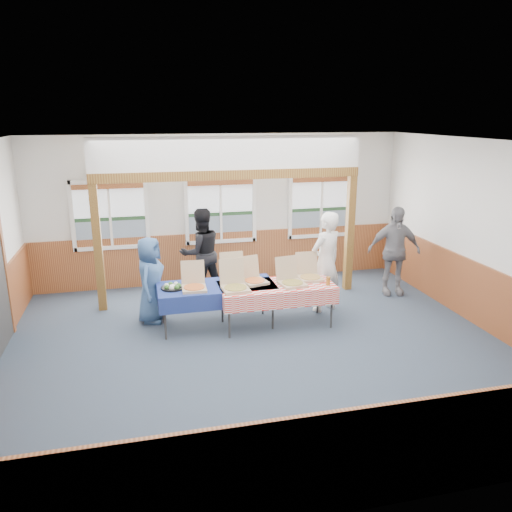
{
  "coord_description": "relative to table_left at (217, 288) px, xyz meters",
  "views": [
    {
      "loc": [
        -1.73,
        -7.02,
        3.6
      ],
      "look_at": [
        0.19,
        1.0,
        1.24
      ],
      "focal_mm": 35.0,
      "sensor_mm": 36.0,
      "label": 1
    }
  ],
  "objects": [
    {
      "name": "cross_beam",
      "position": [
        0.5,
        1.28,
        1.79
      ],
      "size": [
        5.15,
        0.18,
        0.18
      ],
      "primitive_type": "cube",
      "color": "brown",
      "rests_on": "post_left"
    },
    {
      "name": "woman_black",
      "position": [
        -0.06,
        1.58,
        0.2
      ],
      "size": [
        1.03,
        0.89,
        1.81
      ],
      "primitive_type": "imported",
      "rotation": [
        0.0,
        0.0,
        3.4
      ],
      "color": "black",
      "rests_on": "floor"
    },
    {
      "name": "floor",
      "position": [
        0.5,
        -1.02,
        -0.7
      ],
      "size": [
        8.0,
        8.0,
        0.0
      ],
      "primitive_type": "plane",
      "color": "#2B3847",
      "rests_on": "ground"
    },
    {
      "name": "window_left",
      "position": [
        -1.8,
        2.44,
        0.97
      ],
      "size": [
        1.56,
        0.1,
        1.46
      ],
      "color": "white",
      "rests_on": "wall_back"
    },
    {
      "name": "pizza_box_e",
      "position": [
        1.26,
        -0.28,
        0.12
      ],
      "size": [
        0.48,
        0.56,
        0.45
      ],
      "rotation": [
        0.0,
        0.0,
        0.16
      ],
      "color": "tan",
      "rests_on": "table_right"
    },
    {
      "name": "window_right",
      "position": [
        2.8,
        2.44,
        0.97
      ],
      "size": [
        1.56,
        0.1,
        1.46
      ],
      "color": "white",
      "rests_on": "wall_back"
    },
    {
      "name": "window_mid",
      "position": [
        0.5,
        2.44,
        0.97
      ],
      "size": [
        1.56,
        0.1,
        1.46
      ],
      "color": "white",
      "rests_on": "wall_back"
    },
    {
      "name": "wall_front",
      "position": [
        0.5,
        -4.52,
        0.9
      ],
      "size": [
        8.0,
        0.0,
        8.0
      ],
      "primitive_type": "plane",
      "rotation": [
        -1.57,
        0.0,
        0.0
      ],
      "color": "silver",
      "rests_on": "floor"
    },
    {
      "name": "wainscot_back",
      "position": [
        0.5,
        2.45,
        -0.15
      ],
      "size": [
        7.98,
        0.05,
        1.1
      ],
      "primitive_type": "cube",
      "color": "brown",
      "rests_on": "floor"
    },
    {
      "name": "pizza_box_d",
      "position": [
        0.66,
        -0.01,
        0.12
      ],
      "size": [
        0.5,
        0.56,
        0.43
      ],
      "rotation": [
        0.0,
        0.0,
        0.25
      ],
      "color": "tan",
      "rests_on": "table_right"
    },
    {
      "name": "veggie_tray",
      "position": [
        -0.75,
        -0.0,
        0.08
      ],
      "size": [
        0.38,
        0.38,
        0.09
      ],
      "color": "black",
      "rests_on": "table_left"
    },
    {
      "name": "drink_glass",
      "position": [
        1.87,
        -0.45,
        0.13
      ],
      "size": [
        0.07,
        0.07,
        0.15
      ],
      "primitive_type": "cylinder",
      "color": "#A05B1A",
      "rests_on": "table_right"
    },
    {
      "name": "table_left",
      "position": [
        0.0,
        0.0,
        0.0
      ],
      "size": [
        2.18,
        1.48,
        0.76
      ],
      "rotation": [
        0.0,
        0.0,
        -0.3
      ],
      "color": "#2E2E2E",
      "rests_on": "floor"
    },
    {
      "name": "wainscot_right",
      "position": [
        4.48,
        -1.02,
        -0.15
      ],
      "size": [
        0.05,
        6.98,
        1.1
      ],
      "primitive_type": "cube",
      "color": "brown",
      "rests_on": "floor"
    },
    {
      "name": "pizza_box_b",
      "position": [
        0.35,
        0.16,
        0.12
      ],
      "size": [
        0.44,
        0.53,
        0.46
      ],
      "rotation": [
        0.0,
        0.0,
        0.03
      ],
      "color": "tan",
      "rests_on": "table_left"
    },
    {
      "name": "man_blue",
      "position": [
        -1.1,
        0.51,
        0.07
      ],
      "size": [
        0.73,
        0.88,
        1.55
      ],
      "primitive_type": "imported",
      "rotation": [
        0.0,
        0.0,
        1.22
      ],
      "color": "#375A8B",
      "rests_on": "floor"
    },
    {
      "name": "pizza_box_a",
      "position": [
        -0.4,
        -0.11,
        0.12
      ],
      "size": [
        0.42,
        0.51,
        0.44
      ],
      "rotation": [
        0.0,
        0.0,
        -0.04
      ],
      "color": "tan",
      "rests_on": "table_left"
    },
    {
      "name": "pizza_box_c",
      "position": [
        0.27,
        -0.29,
        0.12
      ],
      "size": [
        0.45,
        0.54,
        0.47
      ],
      "rotation": [
        0.0,
        0.0,
        0.05
      ],
      "color": "tan",
      "rests_on": "table_right"
    },
    {
      "name": "wall_right",
      "position": [
        4.5,
        -1.02,
        0.9
      ],
      "size": [
        0.0,
        8.0,
        8.0
      ],
      "primitive_type": "plane",
      "rotation": [
        1.57,
        0.0,
        -1.57
      ],
      "color": "silver",
      "rests_on": "floor"
    },
    {
      "name": "table_right",
      "position": [
        1.02,
        -0.2,
        -0.0
      ],
      "size": [
        2.16,
        1.6,
        0.76
      ],
      "rotation": [
        0.0,
        0.0,
        -0.38
      ],
      "color": "#2E2E2E",
      "rests_on": "floor"
    },
    {
      "name": "pizza_box_f",
      "position": [
        1.67,
        -0.06,
        0.12
      ],
      "size": [
        0.42,
        0.5,
        0.44
      ],
      "rotation": [
        0.0,
        0.0,
        -0.03
      ],
      "color": "tan",
      "rests_on": "table_right"
    },
    {
      "name": "wainscot_front",
      "position": [
        0.5,
        -4.5,
        -0.15
      ],
      "size": [
        7.98,
        0.05,
        1.1
      ],
      "primitive_type": "cube",
      "color": "brown",
      "rests_on": "floor"
    },
    {
      "name": "person_grey",
      "position": [
        3.78,
        0.8,
        0.21
      ],
      "size": [
        1.14,
        0.65,
        1.83
      ],
      "primitive_type": "imported",
      "rotation": [
        0.0,
        0.0,
        -0.2
      ],
      "color": "gray",
      "rests_on": "floor"
    },
    {
      "name": "post_left",
      "position": [
        -2.0,
        1.28,
        0.5
      ],
      "size": [
        0.15,
        0.15,
        2.4
      ],
      "primitive_type": "cube",
      "color": "brown",
      "rests_on": "floor"
    },
    {
      "name": "post_right",
      "position": [
        3.0,
        1.28,
        0.5
      ],
      "size": [
        0.15,
        0.15,
        2.4
      ],
      "primitive_type": "cube",
      "color": "brown",
      "rests_on": "floor"
    },
    {
      "name": "wall_back",
      "position": [
        0.5,
        2.48,
        0.9
      ],
      "size": [
        8.0,
        0.0,
        8.0
      ],
      "primitive_type": "plane",
      "rotation": [
        1.57,
        0.0,
        0.0
      ],
      "color": "silver",
      "rests_on": "floor"
    },
    {
      "name": "ceiling",
      "position": [
        0.5,
        -1.02,
        2.5
      ],
      "size": [
        8.0,
        8.0,
        0.0
      ],
      "primitive_type": "plane",
      "rotation": [
        3.14,
        0.0,
        0.0
      ],
      "color": "white",
      "rests_on": "wall_back"
    },
    {
      "name": "woman_white",
      "position": [
        2.1,
        0.28,
        0.24
      ],
      "size": [
        0.82,
        0.7,
        1.9
      ],
      "primitive_type": "imported",
      "rotation": [
        0.0,
        0.0,
        3.58
      ],
      "color": "white",
      "rests_on": "floor"
    }
  ]
}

